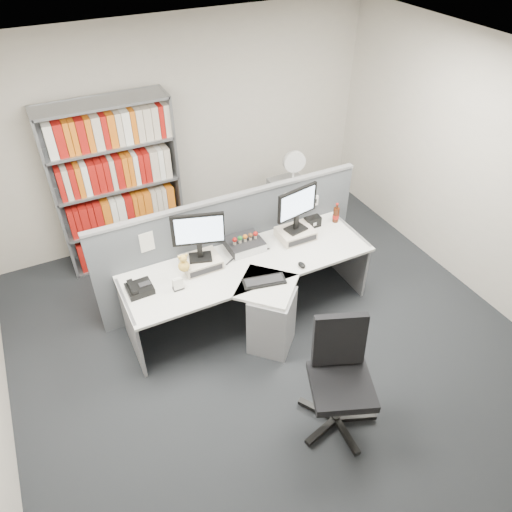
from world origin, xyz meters
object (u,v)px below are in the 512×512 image
desk_phone (139,288)px  shelving_unit (117,188)px  keyboard (264,281)px  monitor_left (198,233)px  desk (258,294)px  filing_cabinet (292,208)px  mouse (302,265)px  speaker (312,222)px  cola_bottle (336,215)px  monitor_right (297,206)px  desk_calendar (178,284)px  desktop_pc (245,244)px  desk_fan (294,164)px  office_chair (340,374)px

desk_phone → shelving_unit: 1.59m
keyboard → monitor_left: bearing=131.9°
desk → filing_cabinet: 1.85m
shelving_unit → filing_cabinet: shelving_unit is taller
mouse → desk_phone: bearing=166.8°
speaker → cola_bottle: 0.29m
monitor_right → desk_calendar: (-1.42, -0.22, -0.35)m
mouse → shelving_unit: size_ratio=0.05×
desktop_pc → desk_fan: size_ratio=0.78×
monitor_left → shelving_unit: bearing=106.9°
monitor_right → desk_fan: size_ratio=1.08×
monitor_left → monitor_right: monitor_left is taller
monitor_left → filing_cabinet: monitor_left is taller
monitor_right → desk_fan: monitor_right is taller
desktop_pc → keyboard: (-0.07, -0.58, -0.03)m
desk_phone → speaker: 2.05m
desk_fan → desktop_pc: bearing=-140.3°
desk → monitor_left: bearing=139.9°
desktop_pc → mouse: desktop_pc is taller
desk_phone → shelving_unit: (0.22, 1.56, 0.22)m
monitor_left → shelving_unit: (-0.44, 1.46, -0.16)m
speaker → monitor_right: bearing=-161.0°
desk_phone → speaker: (2.04, 0.19, 0.02)m
filing_cabinet → keyboard: bearing=-128.3°
keyboard → desk_calendar: size_ratio=3.50×
mouse → monitor_left: bearing=153.0°
desk → mouse: mouse is taller
desk → mouse: 0.54m
filing_cabinet → desk: bearing=-130.6°
cola_bottle → desk_fan: (-0.00, 0.96, 0.18)m
keyboard → speaker: (0.92, 0.60, 0.05)m
filing_cabinet → cola_bottle: bearing=-89.8°
keyboard → office_chair: 1.17m
desktop_pc → keyboard: desktop_pc is taller
desktop_pc → office_chair: bearing=-88.4°
shelving_unit → mouse: bearing=-55.0°
desk → desk_calendar: desk_calendar is taller
desktop_pc → office_chair: (0.05, -1.74, -0.20)m
desk_phone → desk_calendar: bearing=-20.4°
monitor_right → mouse: 0.63m
desktop_pc → desk_calendar: 0.90m
mouse → shelving_unit: (-1.35, 1.93, 0.24)m
shelving_unit → desk_fan: size_ratio=4.26×
desk_calendar → desk_fan: bearing=32.0°
keyboard → filing_cabinet: (1.20, 1.52, -0.38)m
mouse → filing_cabinet: (0.75, 1.48, -0.39)m
monitor_left → desk_phone: 0.77m
cola_bottle → speaker: bearing=172.8°
desk_fan → office_chair: (-1.08, -2.68, -0.42)m
shelving_unit → monitor_left: bearing=-73.1°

